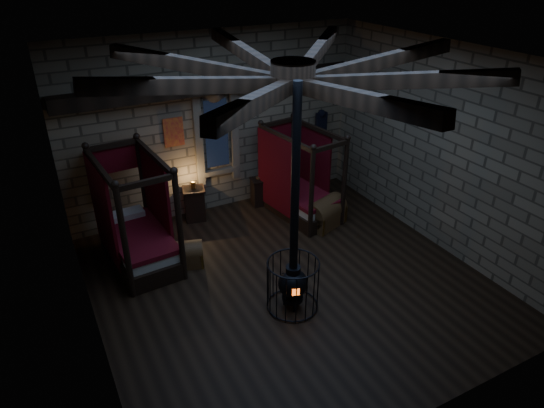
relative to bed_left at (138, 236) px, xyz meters
name	(u,v)px	position (x,y,z in m)	size (l,w,h in m)	color
room	(290,87)	(2.34, -1.99, 3.19)	(7.02, 7.02, 4.29)	black
bed_left	(138,236)	(0.00, 0.00, 0.00)	(1.29, 2.22, 2.24)	black
bed_right	(298,193)	(3.88, 0.20, -0.04)	(1.31, 2.12, 2.08)	black
trunk_left	(184,255)	(0.74, -0.63, -0.31)	(0.84, 0.66, 0.54)	brown
trunk_right	(325,213)	(4.13, -0.60, -0.25)	(1.07, 0.87, 0.68)	brown
nightstand_left	(195,203)	(1.58, 1.06, -0.15)	(0.59, 0.58, 0.97)	black
nightstand_right	(260,191)	(3.26, 1.02, -0.20)	(0.48, 0.47, 0.75)	black
stove	(293,280)	(2.03, -2.76, 0.04)	(0.93, 0.93, 4.05)	black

